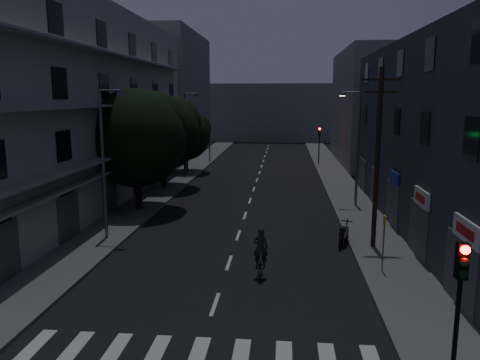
% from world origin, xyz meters
% --- Properties ---
extents(ground, '(160.00, 160.00, 0.00)m').
position_xyz_m(ground, '(0.00, 25.00, 0.00)').
color(ground, black).
rests_on(ground, ground).
extents(sidewalk_left, '(3.00, 90.00, 0.15)m').
position_xyz_m(sidewalk_left, '(-7.50, 25.00, 0.07)').
color(sidewalk_left, '#565659').
rests_on(sidewalk_left, ground).
extents(sidewalk_right, '(3.00, 90.00, 0.15)m').
position_xyz_m(sidewalk_right, '(7.50, 25.00, 0.07)').
color(sidewalk_right, '#565659').
rests_on(sidewalk_right, ground).
extents(lane_markings, '(0.15, 60.50, 0.01)m').
position_xyz_m(lane_markings, '(0.00, 31.25, 0.01)').
color(lane_markings, beige).
rests_on(lane_markings, ground).
extents(building_left, '(7.00, 36.00, 14.00)m').
position_xyz_m(building_left, '(-11.98, 18.00, 6.99)').
color(building_left, '#9F9E9A').
rests_on(building_left, ground).
extents(building_right, '(6.19, 28.00, 11.00)m').
position_xyz_m(building_right, '(11.99, 14.00, 5.50)').
color(building_right, '#2A2F39').
rests_on(building_right, ground).
extents(building_far_left, '(6.00, 20.00, 16.00)m').
position_xyz_m(building_far_left, '(-12.00, 48.00, 8.00)').
color(building_far_left, slate).
rests_on(building_far_left, ground).
extents(building_far_right, '(6.00, 20.00, 13.00)m').
position_xyz_m(building_far_right, '(12.00, 42.00, 6.50)').
color(building_far_right, slate).
rests_on(building_far_right, ground).
extents(building_far_end, '(24.00, 8.00, 10.00)m').
position_xyz_m(building_far_end, '(0.00, 70.00, 5.00)').
color(building_far_end, slate).
rests_on(building_far_end, ground).
extents(tree_near, '(6.61, 6.61, 8.16)m').
position_xyz_m(tree_near, '(-7.27, 16.12, 5.25)').
color(tree_near, black).
rests_on(tree_near, sidewalk_left).
extents(tree_mid, '(6.34, 6.34, 7.80)m').
position_xyz_m(tree_mid, '(-7.60, 24.05, 5.02)').
color(tree_mid, black).
rests_on(tree_mid, sidewalk_left).
extents(tree_far, '(5.09, 5.09, 6.30)m').
position_xyz_m(tree_far, '(-7.49, 32.56, 4.09)').
color(tree_far, black).
rests_on(tree_far, sidewalk_left).
extents(traffic_signal_near, '(0.28, 0.37, 4.10)m').
position_xyz_m(traffic_signal_near, '(6.83, -3.19, 3.10)').
color(traffic_signal_near, black).
rests_on(traffic_signal_near, sidewalk_right).
extents(traffic_signal_far_right, '(0.28, 0.37, 4.10)m').
position_xyz_m(traffic_signal_far_right, '(6.51, 39.83, 3.10)').
color(traffic_signal_far_right, black).
rests_on(traffic_signal_far_right, sidewalk_right).
extents(traffic_signal_far_left, '(0.28, 0.37, 4.10)m').
position_xyz_m(traffic_signal_far_left, '(-6.38, 40.72, 3.10)').
color(traffic_signal_far_left, black).
rests_on(traffic_signal_far_left, sidewalk_left).
extents(street_lamp_left_near, '(1.51, 0.25, 8.00)m').
position_xyz_m(street_lamp_left_near, '(-6.98, 9.49, 4.60)').
color(street_lamp_left_near, slate).
rests_on(street_lamp_left_near, sidewalk_left).
extents(street_lamp_right, '(1.51, 0.25, 8.00)m').
position_xyz_m(street_lamp_right, '(7.52, 18.74, 4.60)').
color(street_lamp_right, '#5C5D63').
rests_on(street_lamp_right, sidewalk_right).
extents(street_lamp_left_far, '(1.51, 0.25, 8.00)m').
position_xyz_m(street_lamp_left_far, '(-6.99, 30.49, 4.60)').
color(street_lamp_left_far, '#54575B').
rests_on(street_lamp_left_far, sidewalk_left).
extents(utility_pole, '(1.80, 0.24, 9.00)m').
position_xyz_m(utility_pole, '(7.13, 9.21, 4.87)').
color(utility_pole, black).
rests_on(utility_pole, sidewalk_right).
extents(bus_stop_sign, '(0.06, 0.35, 2.52)m').
position_xyz_m(bus_stop_sign, '(6.88, 5.67, 1.89)').
color(bus_stop_sign, '#595B60').
rests_on(bus_stop_sign, sidewalk_right).
extents(motorcycle, '(0.91, 2.00, 1.33)m').
position_xyz_m(motorcycle, '(5.71, 9.69, 0.53)').
color(motorcycle, black).
rests_on(motorcycle, ground).
extents(cyclist, '(0.72, 1.80, 2.23)m').
position_xyz_m(cyclist, '(1.56, 4.83, 0.75)').
color(cyclist, black).
rests_on(cyclist, ground).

